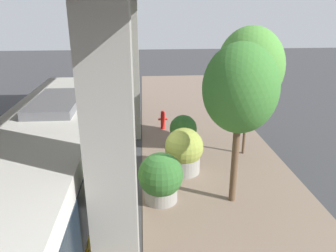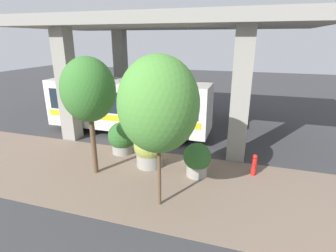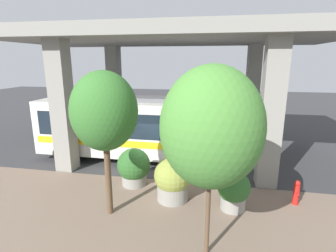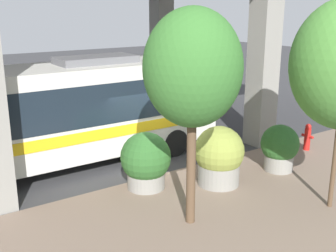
{
  "view_description": "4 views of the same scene",
  "coord_description": "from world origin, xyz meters",
  "px_view_note": "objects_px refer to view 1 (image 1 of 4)",
  "views": [
    {
      "loc": [
        -0.13,
        10.6,
        6.29
      ],
      "look_at": [
        -1.02,
        -0.91,
        2.02
      ],
      "focal_mm": 35.0,
      "sensor_mm": 36.0,
      "label": 1
    },
    {
      "loc": [
        -12.55,
        -5.36,
        5.99
      ],
      "look_at": [
        0.62,
        -1.25,
        1.37
      ],
      "focal_mm": 28.0,
      "sensor_mm": 36.0,
      "label": 2
    },
    {
      "loc": [
        -11.33,
        -2.63,
        5.63
      ],
      "look_at": [
        0.88,
        -0.35,
        2.5
      ],
      "focal_mm": 28.0,
      "sensor_mm": 36.0,
      "label": 3
    },
    {
      "loc": [
        -10.68,
        7.06,
        5.29
      ],
      "look_at": [
        0.97,
        -0.94,
        1.27
      ],
      "focal_mm": 45.0,
      "sensor_mm": 36.0,
      "label": 4
    }
  ],
  "objects_px": {
    "planter_middle": "(184,151)",
    "street_tree_far": "(240,89)",
    "planter_back": "(161,178)",
    "street_tree_near": "(250,67)",
    "bus": "(54,166)",
    "fire_hydrant": "(163,120)",
    "planter_front": "(183,131)"
  },
  "relations": [
    {
      "from": "fire_hydrant",
      "to": "planter_back",
      "type": "xyz_separation_m",
      "value": [
        0.5,
        6.88,
        0.34
      ]
    },
    {
      "from": "bus",
      "to": "planter_front",
      "type": "bearing_deg",
      "value": -128.68
    },
    {
      "from": "planter_back",
      "to": "planter_front",
      "type": "bearing_deg",
      "value": -106.39
    },
    {
      "from": "bus",
      "to": "planter_middle",
      "type": "distance_m",
      "value": 5.24
    },
    {
      "from": "planter_middle",
      "to": "planter_back",
      "type": "xyz_separation_m",
      "value": [
        1.02,
        1.98,
        -0.05
      ]
    },
    {
      "from": "street_tree_near",
      "to": "planter_back",
      "type": "bearing_deg",
      "value": 41.83
    },
    {
      "from": "planter_middle",
      "to": "street_tree_near",
      "type": "relative_size",
      "value": 0.33
    },
    {
      "from": "street_tree_near",
      "to": "street_tree_far",
      "type": "xyz_separation_m",
      "value": [
        1.48,
        3.67,
        0.01
      ]
    },
    {
      "from": "fire_hydrant",
      "to": "street_tree_far",
      "type": "relative_size",
      "value": 0.2
    },
    {
      "from": "bus",
      "to": "planter_front",
      "type": "xyz_separation_m",
      "value": [
        -4.38,
        -5.47,
        -1.19
      ]
    },
    {
      "from": "bus",
      "to": "planter_middle",
      "type": "xyz_separation_m",
      "value": [
        -4.12,
        -3.06,
        -1.08
      ]
    },
    {
      "from": "bus",
      "to": "street_tree_far",
      "type": "xyz_separation_m",
      "value": [
        -5.52,
        -0.91,
        1.91
      ]
    },
    {
      "from": "planter_back",
      "to": "street_tree_far",
      "type": "height_order",
      "value": "street_tree_far"
    },
    {
      "from": "fire_hydrant",
      "to": "street_tree_near",
      "type": "distance_m",
      "value": 5.86
    },
    {
      "from": "bus",
      "to": "planter_front",
      "type": "height_order",
      "value": "bus"
    },
    {
      "from": "bus",
      "to": "street_tree_far",
      "type": "height_order",
      "value": "street_tree_far"
    },
    {
      "from": "planter_back",
      "to": "street_tree_near",
      "type": "distance_m",
      "value": 6.06
    },
    {
      "from": "planter_middle",
      "to": "street_tree_near",
      "type": "distance_m",
      "value": 4.42
    },
    {
      "from": "fire_hydrant",
      "to": "planter_front",
      "type": "xyz_separation_m",
      "value": [
        -0.79,
        2.49,
        0.28
      ]
    },
    {
      "from": "fire_hydrant",
      "to": "planter_front",
      "type": "distance_m",
      "value": 2.62
    },
    {
      "from": "planter_front",
      "to": "planter_back",
      "type": "bearing_deg",
      "value": 73.61
    },
    {
      "from": "bus",
      "to": "street_tree_near",
      "type": "distance_m",
      "value": 8.58
    },
    {
      "from": "street_tree_near",
      "to": "street_tree_far",
      "type": "distance_m",
      "value": 3.96
    },
    {
      "from": "planter_front",
      "to": "planter_middle",
      "type": "xyz_separation_m",
      "value": [
        0.27,
        2.41,
        0.1
      ]
    },
    {
      "from": "planter_middle",
      "to": "street_tree_far",
      "type": "bearing_deg",
      "value": 123.06
    },
    {
      "from": "planter_middle",
      "to": "street_tree_far",
      "type": "distance_m",
      "value": 3.95
    },
    {
      "from": "bus",
      "to": "fire_hydrant",
      "type": "bearing_deg",
      "value": -114.27
    },
    {
      "from": "bus",
      "to": "street_tree_near",
      "type": "bearing_deg",
      "value": -146.78
    },
    {
      "from": "planter_front",
      "to": "street_tree_far",
      "type": "relative_size",
      "value": 0.3
    },
    {
      "from": "fire_hydrant",
      "to": "street_tree_near",
      "type": "relative_size",
      "value": 0.19
    },
    {
      "from": "planter_back",
      "to": "street_tree_near",
      "type": "relative_size",
      "value": 0.31
    },
    {
      "from": "bus",
      "to": "planter_back",
      "type": "xyz_separation_m",
      "value": [
        -3.09,
        -1.09,
        -1.13
      ]
    }
  ]
}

